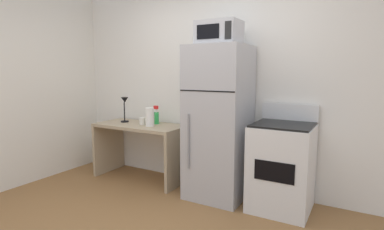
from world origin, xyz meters
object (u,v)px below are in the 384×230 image
refrigerator (219,123)px  microwave (219,33)px  oven_range (282,166)px  spray_bottle (156,117)px  paper_towel_roll (150,117)px  desk (141,140)px  coffee_mug (142,121)px  desk_lamp (125,105)px

refrigerator → microwave: 1.00m
microwave → oven_range: size_ratio=0.42×
spray_bottle → paper_towel_roll: size_ratio=1.04×
refrigerator → spray_bottle: bearing=171.4°
desk → spray_bottle: (0.17, 0.13, 0.32)m
coffee_mug → spray_bottle: bearing=46.3°
spray_bottle → oven_range: oven_range is taller
spray_bottle → microwave: microwave is taller
coffee_mug → oven_range: (1.84, 0.01, -0.33)m
refrigerator → oven_range: (0.72, 0.02, -0.40)m
coffee_mug → refrigerator: bearing=-0.6°
desk → desk_lamp: size_ratio=3.52×
oven_range → microwave: bearing=-176.8°
desk_lamp → refrigerator: bearing=-1.6°
coffee_mug → paper_towel_roll: bearing=-14.1°
coffee_mug → refrigerator: (1.12, -0.01, 0.07)m
spray_bottle → desk_lamp: bearing=-166.7°
paper_towel_roll → oven_range: (1.69, 0.05, -0.40)m
spray_bottle → refrigerator: refrigerator is taller
spray_bottle → microwave: 1.43m
desk_lamp → paper_towel_roll: size_ratio=1.47×
desk → paper_towel_roll: 0.40m
desk_lamp → desk: bearing=-3.3°
spray_bottle → desk: bearing=-144.3°
desk → spray_bottle: 0.38m
desk_lamp → spray_bottle: bearing=13.3°
desk → refrigerator: 1.21m
paper_towel_roll → desk: bearing=165.2°
refrigerator → microwave: (0.00, -0.02, 1.00)m
spray_bottle → paper_towel_roll: 0.18m
paper_towel_roll → coffee_mug: bearing=165.9°
desk → microwave: bearing=-2.2°
desk_lamp → coffee_mug: 0.38m
desk → spray_bottle: spray_bottle is taller
refrigerator → desk_lamp: bearing=178.4°
desk → refrigerator: size_ratio=0.72×
desk → coffee_mug: 0.27m
coffee_mug → oven_range: 1.87m
refrigerator → coffee_mug: bearing=179.4°
oven_range → desk_lamp: bearing=179.4°
coffee_mug → microwave: microwave is taller
paper_towel_roll → coffee_mug: paper_towel_roll is taller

